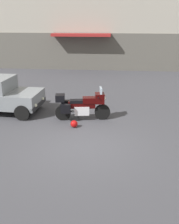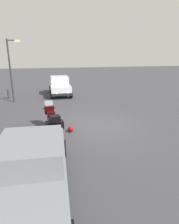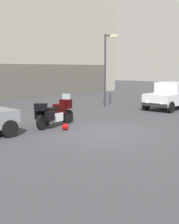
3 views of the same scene
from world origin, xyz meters
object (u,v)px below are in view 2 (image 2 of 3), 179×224
at_px(car_hatchback_near, 60,86).
at_px(streetlamp_curbside, 12,65).
at_px(bollard_curbside, 8,93).
at_px(helmet, 71,129).
at_px(motorcycle, 52,120).
at_px(car_sedan_far, 32,167).

bearing_deg(car_hatchback_near, streetlamp_curbside, -62.88).
height_order(streetlamp_curbside, bollard_curbside, streetlamp_curbside).
distance_m(helmet, streetlamp_curbside, 8.03).
relative_size(car_hatchback_near, bollard_curbside, 4.65).
bearing_deg(streetlamp_curbside, car_hatchback_near, -62.49).
distance_m(motorcycle, car_sedan_far, 4.21).
bearing_deg(streetlamp_curbside, car_sedan_far, -170.02).
bearing_deg(car_sedan_far, streetlamp_curbside, 13.11).
height_order(helmet, bollard_curbside, bollard_curbside).
bearing_deg(bollard_curbside, streetlamp_curbside, -150.29).
xyz_separation_m(car_hatchback_near, streetlamp_curbside, (-1.83, 3.52, 2.00)).
bearing_deg(motorcycle, bollard_curbside, 14.52).
xyz_separation_m(helmet, car_hatchback_near, (8.61, -0.13, 0.67)).
distance_m(helmet, car_sedan_far, 4.29).
bearing_deg(car_sedan_far, car_hatchback_near, -4.26).
bearing_deg(helmet, streetlamp_curbside, 26.59).
relative_size(helmet, car_sedan_far, 0.06).
height_order(car_hatchback_near, streetlamp_curbside, streetlamp_curbside).
bearing_deg(car_sedan_far, bollard_curbside, 15.44).
distance_m(car_hatchback_near, bollard_curbside, 4.31).
bearing_deg(helmet, bollard_curbside, 27.10).
relative_size(helmet, bollard_curbside, 0.34).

